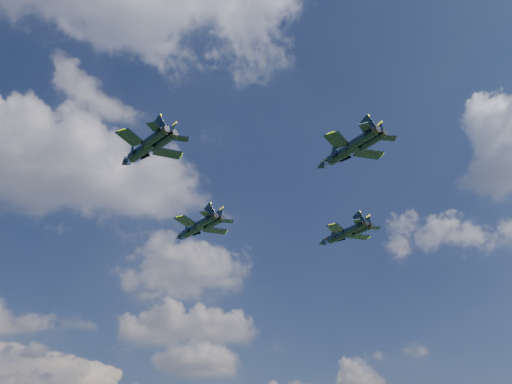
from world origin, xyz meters
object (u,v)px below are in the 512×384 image
at_px(jet_left, 141,151).
at_px(jet_right, 339,236).
at_px(jet_slot, 342,153).
at_px(jet_lead, 193,229).

height_order(jet_left, jet_right, jet_left).
distance_m(jet_right, jet_slot, 31.45).
height_order(jet_left, jet_slot, jet_left).
xyz_separation_m(jet_lead, jet_right, (27.31, -10.45, -2.59)).
bearing_deg(jet_right, jet_lead, 135.59).
bearing_deg(jet_lead, jet_slot, -93.57).
bearing_deg(jet_lead, jet_left, -139.71).
bearing_deg(jet_right, jet_left, -179.31).
distance_m(jet_lead, jet_slot, 42.66).
distance_m(jet_left, jet_right, 44.38).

